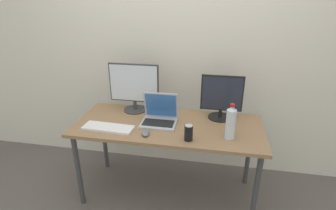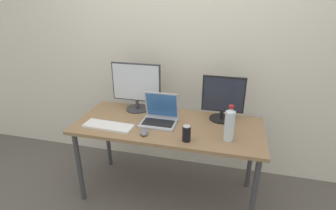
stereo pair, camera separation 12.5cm
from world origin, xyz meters
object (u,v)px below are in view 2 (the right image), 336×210
(work_desk, at_px, (168,131))
(keyboard_main, at_px, (108,126))
(water_bottle, at_px, (230,124))
(mouse_by_keyboard, at_px, (144,132))
(laptop_silver, at_px, (160,116))
(soda_can_near_keyboard, at_px, (186,133))
(monitor_left, at_px, (136,86))
(monitor_center, at_px, (223,99))

(work_desk, xyz_separation_m, keyboard_main, (-0.48, -0.18, 0.08))
(water_bottle, bearing_deg, mouse_by_keyboard, -173.86)
(work_desk, relative_size, water_bottle, 5.59)
(work_desk, height_order, laptop_silver, laptop_silver)
(water_bottle, xyz_separation_m, soda_can_near_keyboard, (-0.31, -0.09, -0.07))
(keyboard_main, distance_m, soda_can_near_keyboard, 0.68)
(monitor_left, xyz_separation_m, laptop_silver, (0.29, -0.21, -0.18))
(keyboard_main, height_order, mouse_by_keyboard, mouse_by_keyboard)
(monitor_center, xyz_separation_m, soda_can_near_keyboard, (-0.24, -0.44, -0.14))
(laptop_silver, distance_m, keyboard_main, 0.45)
(monitor_left, relative_size, laptop_silver, 1.57)
(mouse_by_keyboard, bearing_deg, keyboard_main, 157.86)
(monitor_left, height_order, keyboard_main, monitor_left)
(monitor_left, bearing_deg, laptop_silver, -36.35)
(work_desk, bearing_deg, keyboard_main, -159.71)
(soda_can_near_keyboard, bearing_deg, work_desk, 131.10)
(work_desk, distance_m, laptop_silver, 0.15)
(keyboard_main, relative_size, mouse_by_keyboard, 3.89)
(work_desk, distance_m, soda_can_near_keyboard, 0.34)
(monitor_left, distance_m, soda_can_near_keyboard, 0.76)
(laptop_silver, relative_size, mouse_by_keyboard, 2.76)
(monitor_center, bearing_deg, mouse_by_keyboard, -144.00)
(monitor_left, bearing_deg, monitor_center, -1.62)
(work_desk, bearing_deg, soda_can_near_keyboard, -48.90)
(keyboard_main, xyz_separation_m, mouse_by_keyboard, (0.33, -0.04, 0.01))
(monitor_left, height_order, laptop_silver, monitor_left)
(monitor_left, distance_m, water_bottle, 0.96)
(soda_can_near_keyboard, bearing_deg, mouse_by_keyboard, 176.73)
(laptop_silver, distance_m, water_bottle, 0.62)
(monitor_center, xyz_separation_m, water_bottle, (0.07, -0.35, -0.07))
(work_desk, height_order, water_bottle, water_bottle)
(monitor_center, height_order, soda_can_near_keyboard, monitor_center)
(monitor_left, distance_m, keyboard_main, 0.48)
(keyboard_main, height_order, soda_can_near_keyboard, soda_can_near_keyboard)
(laptop_silver, bearing_deg, monitor_center, 20.08)
(monitor_center, relative_size, keyboard_main, 0.94)
(monitor_center, xyz_separation_m, laptop_silver, (-0.52, -0.19, -0.14))
(work_desk, xyz_separation_m, monitor_center, (0.44, 0.21, 0.27))
(water_bottle, bearing_deg, laptop_silver, 164.54)
(work_desk, xyz_separation_m, water_bottle, (0.51, -0.14, 0.20))
(monitor_center, xyz_separation_m, mouse_by_keyboard, (-0.58, -0.42, -0.18))
(mouse_by_keyboard, relative_size, soda_can_near_keyboard, 0.86)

